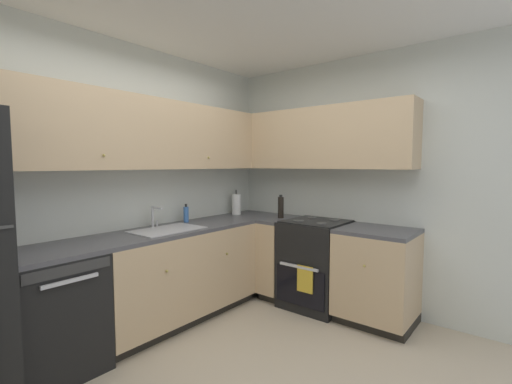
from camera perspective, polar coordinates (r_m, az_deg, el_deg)
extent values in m
cube|color=silver|center=(3.42, -21.69, 0.93)|extent=(3.76, 0.05, 2.61)
cube|color=silver|center=(3.81, 17.20, 1.38)|extent=(0.05, 3.20, 2.61)
cube|color=black|center=(3.02, -30.26, -16.83)|extent=(0.60, 0.60, 0.86)
cube|color=#333333|center=(2.63, -28.18, -11.15)|extent=(0.55, 0.01, 0.07)
cube|color=silver|center=(2.64, -28.00, -12.68)|extent=(0.36, 0.02, 0.02)
cube|color=tan|center=(3.53, -12.61, -12.44)|extent=(1.63, 0.60, 0.77)
cube|color=black|center=(3.70, -12.80, -18.75)|extent=(1.63, 0.54, 0.09)
sphere|color=tan|center=(3.04, -14.33, -12.41)|extent=(0.02, 0.02, 0.02)
sphere|color=tan|center=(3.50, -4.73, -10.02)|extent=(0.02, 0.02, 0.02)
cube|color=#4C4C51|center=(3.43, -12.76, -5.98)|extent=(2.84, 0.60, 0.03)
cube|color=tan|center=(4.04, 4.02, -10.17)|extent=(0.60, 0.25, 0.77)
cube|color=black|center=(4.19, 4.23, -15.80)|extent=(0.54, 0.25, 0.09)
cube|color=tan|center=(3.55, 19.08, -12.47)|extent=(0.60, 0.67, 0.77)
cube|color=black|center=(3.73, 19.07, -18.71)|extent=(0.54, 0.67, 0.09)
sphere|color=tan|center=(3.23, 17.24, -11.46)|extent=(0.02, 0.02, 0.02)
cube|color=#4C4C51|center=(3.96, 4.05, -4.50)|extent=(0.60, 0.25, 0.03)
cube|color=#4C4C51|center=(3.46, 19.25, -6.05)|extent=(0.60, 0.67, 0.03)
cube|color=black|center=(3.84, 9.77, -11.45)|extent=(0.64, 0.62, 0.90)
cube|color=black|center=(3.62, 7.13, -15.10)|extent=(0.02, 0.55, 0.38)
cube|color=silver|center=(3.53, 6.97, -12.02)|extent=(0.02, 0.43, 0.02)
cube|color=black|center=(3.74, 9.86, -4.72)|extent=(0.59, 0.60, 0.01)
cube|color=black|center=(3.99, 12.00, -3.16)|extent=(0.03, 0.60, 0.15)
cylinder|color=#4C4C4C|center=(3.55, 10.69, -5.06)|extent=(0.11, 0.11, 0.01)
cylinder|color=#4C4C4C|center=(3.68, 6.93, -4.66)|extent=(0.11, 0.11, 0.01)
cylinder|color=#4C4C4C|center=(3.80, 12.70, -4.47)|extent=(0.11, 0.11, 0.01)
cylinder|color=#4C4C4C|center=(3.92, 9.11, -4.12)|extent=(0.11, 0.11, 0.01)
cube|color=gold|center=(3.53, 7.99, -13.92)|extent=(0.02, 0.17, 0.26)
cube|color=tan|center=(3.41, -16.65, 8.96)|extent=(2.52, 0.32, 0.64)
sphere|color=tan|center=(2.96, -23.57, 5.50)|extent=(0.02, 0.02, 0.02)
sphere|color=tan|center=(3.61, -7.73, 5.59)|extent=(0.02, 0.02, 0.02)
cube|color=tan|center=(3.86, 9.38, 8.54)|extent=(0.32, 2.11, 0.64)
cube|color=#B7B7BC|center=(3.33, -14.23, -5.97)|extent=(0.63, 0.40, 0.01)
cube|color=gray|center=(3.34, -14.21, -6.80)|extent=(0.58, 0.36, 0.09)
cube|color=#99999E|center=(3.33, -14.21, -6.57)|extent=(0.02, 0.35, 0.06)
cylinder|color=silver|center=(3.50, -16.53, -3.89)|extent=(0.02, 0.02, 0.20)
cylinder|color=silver|center=(3.42, -15.85, -2.49)|extent=(0.02, 0.15, 0.02)
cylinder|color=silver|center=(3.53, -15.84, -4.96)|extent=(0.02, 0.02, 0.06)
cylinder|color=#3F72BF|center=(3.72, -11.34, -3.62)|extent=(0.05, 0.05, 0.16)
cylinder|color=#262626|center=(3.71, -11.36, -2.16)|extent=(0.02, 0.02, 0.03)
cylinder|color=white|center=(4.22, -3.24, -2.00)|extent=(0.11, 0.11, 0.25)
cylinder|color=#3F3F3F|center=(4.22, -3.24, -1.73)|extent=(0.02, 0.02, 0.31)
cylinder|color=black|center=(3.94, 4.06, -2.54)|extent=(0.06, 0.06, 0.24)
cylinder|color=black|center=(3.92, 4.07, -0.65)|extent=(0.04, 0.04, 0.02)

